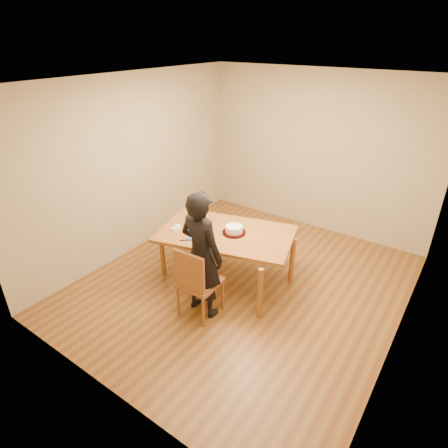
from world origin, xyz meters
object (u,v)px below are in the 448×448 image
Objects in this scene: person at (201,255)px; dining_chair at (200,282)px; dining_table at (226,234)px; cake at (234,229)px; cake_plate at (234,232)px.

dining_chair is at bearing 93.68° from person.
cake is (0.10, 0.04, 0.08)m from dining_table.
dining_table is at bearing -158.25° from cake_plate.
person is (0.15, -0.73, 0.09)m from dining_table.
dining_chair is 0.89m from cake.
cake is 0.14× the size of person.
dining_chair is 0.37m from person.
person reaches higher than cake.
dining_table is at bearing 98.35° from dining_chair.
cake_plate is 1.34× the size of cake.
dining_table is 0.11m from cake_plate.
cake reaches higher than dining_chair.
cake_plate is at bearing 90.79° from dining_chair.
cake_plate is (-0.05, 0.82, 0.31)m from dining_chair.
cake_plate is (0.10, 0.04, 0.03)m from dining_table.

